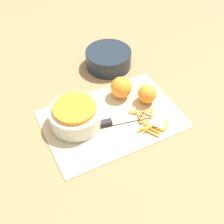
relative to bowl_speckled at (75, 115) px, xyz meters
The scene contains 8 objects.
ground_plane 0.13m from the bowl_speckled, 17.42° to the right, with size 4.00×4.00×0.00m, color #9E754C.
cutting_board 0.13m from the bowl_speckled, 17.42° to the right, with size 0.46×0.31×0.01m.
bowl_speckled is the anchor object (origin of this frame).
bowl_dark 0.33m from the bowl_speckled, 44.57° to the left, with size 0.18×0.18×0.07m.
knife 0.10m from the bowl_speckled, 32.02° to the right, with size 0.23×0.07×0.02m.
orange_left 0.20m from the bowl_speckled, 14.34° to the left, with size 0.08×0.08×0.08m.
orange_right 0.26m from the bowl_speckled, ahead, with size 0.07×0.07×0.07m.
peel_pile 0.24m from the bowl_speckled, 27.44° to the right, with size 0.12×0.15×0.01m.
Camera 1 is at (-0.32, -0.63, 0.78)m, focal length 50.00 mm.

